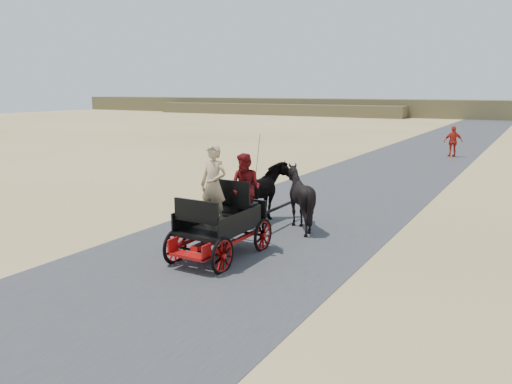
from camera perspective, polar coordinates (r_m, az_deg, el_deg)
The scene contains 10 objects.
ground at distance 11.89m, azimuth -2.52°, elevation -6.55°, with size 140.00×140.00×0.00m, color tan.
road at distance 11.89m, azimuth -2.52°, elevation -6.52°, with size 6.00×140.00×0.01m, color #38383A.
ridge_far at distance 71.82m, azimuth 25.43°, elevation 8.50°, with size 140.00×6.00×2.40m, color brown.
ridge_near at distance 76.61m, azimuth 1.92°, elevation 9.42°, with size 40.00×4.00×1.60m, color brown.
carriage at distance 11.33m, azimuth -4.07°, elevation -5.58°, with size 1.30×2.40×0.72m, color black, non-canonical shape.
horse_left at distance 13.97m, azimuth 0.92°, elevation -0.19°, with size 0.91×2.01×1.70m, color black.
horse_right at distance 13.48m, azimuth 5.01°, elevation -0.66°, with size 1.37×1.54×1.70m, color black.
driver_man at distance 11.18m, azimuth -4.87°, elevation 0.83°, with size 0.66×0.43×1.80m, color tan.
passenger_woman at distance 11.39m, azimuth -1.21°, elevation 0.49°, with size 0.77×0.60×1.58m, color #660C0F.
pedestrian at distance 30.13m, azimuth 21.61°, elevation 5.38°, with size 1.01×0.42×1.73m, color red.
Camera 1 is at (6.10, -9.52, 3.70)m, focal length 35.00 mm.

